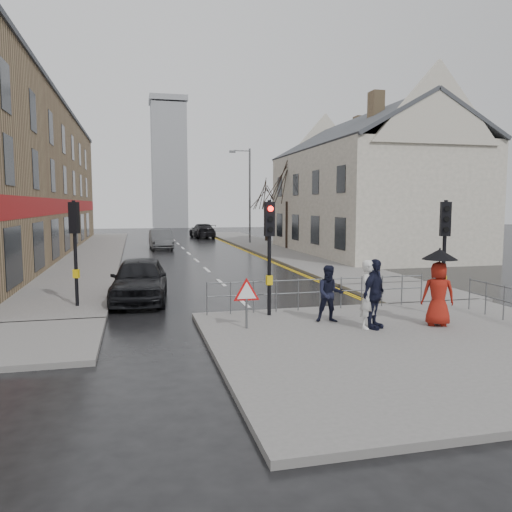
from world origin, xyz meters
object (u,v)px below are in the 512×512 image
pedestrian_b (330,294)px  pedestrian_with_umbrella (439,284)px  pedestrian_d (374,294)px  pedestrian_a (369,294)px  car_parked (140,279)px  car_mid (161,239)px

pedestrian_b → pedestrian_with_umbrella: pedestrian_with_umbrella is taller
pedestrian_b → pedestrian_d: 1.29m
pedestrian_a → car_parked: pedestrian_a is taller
pedestrian_b → car_mid: (-3.33, 26.09, -0.19)m
pedestrian_a → car_mid: bearing=64.2°
pedestrian_b → pedestrian_d: size_ratio=0.86×
pedestrian_a → car_mid: 27.31m
car_parked → car_mid: car_parked is taller
pedestrian_a → car_parked: bearing=100.1°
pedestrian_a → car_mid: pedestrian_a is taller
pedestrian_b → car_parked: size_ratio=0.35×
car_parked → pedestrian_b: bearing=-40.1°
pedestrian_a → pedestrian_with_umbrella: bearing=-39.0°
pedestrian_a → car_parked: (-5.86, 5.97, -0.26)m
pedestrian_a → pedestrian_d: size_ratio=0.98×
pedestrian_with_umbrella → pedestrian_d: 1.85m
pedestrian_with_umbrella → pedestrian_b: bearing=158.2°
pedestrian_a → pedestrian_d: bearing=-59.9°
pedestrian_with_umbrella → pedestrian_d: (-1.84, 0.11, -0.20)m
pedestrian_with_umbrella → car_mid: (-6.01, 27.17, -0.52)m
pedestrian_with_umbrella → car_parked: 9.93m
pedestrian_a → pedestrian_d: (0.11, -0.05, 0.02)m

